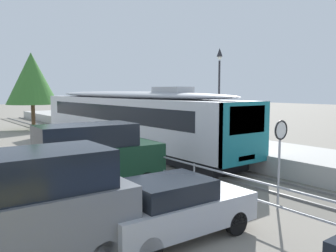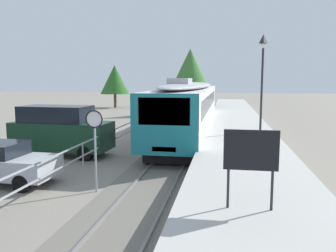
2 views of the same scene
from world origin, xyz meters
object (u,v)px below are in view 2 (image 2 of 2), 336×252
at_px(speed_limit_sign, 95,130).
at_px(platform_lamp_mid_platform, 263,65).
at_px(commuter_train, 189,104).
at_px(parked_hatchback_silver, 0,162).
at_px(platform_notice_board, 251,153).
at_px(parked_van_dark_green, 61,130).

bearing_deg(speed_limit_sign, platform_lamp_mid_platform, 54.72).
height_order(commuter_train, parked_hatchback_silver, commuter_train).
height_order(platform_notice_board, speed_limit_sign, speed_limit_sign).
distance_m(commuter_train, speed_limit_sign, 12.80).
height_order(commuter_train, parked_van_dark_green, commuter_train).
bearing_deg(platform_notice_board, platform_lamp_mid_platform, 83.46).
xyz_separation_m(speed_limit_sign, parked_van_dark_green, (-3.84, 5.14, -0.83)).
xyz_separation_m(parked_hatchback_silver, parked_van_dark_green, (-0.02, 4.80, 0.50)).
xyz_separation_m(commuter_train, platform_notice_board, (3.03, -15.78, 0.04)).
height_order(platform_lamp_mid_platform, speed_limit_sign, platform_lamp_mid_platform).
relative_size(platform_lamp_mid_platform, parked_hatchback_silver, 1.32).
bearing_deg(speed_limit_sign, commuter_train, 81.74).
relative_size(parked_hatchback_silver, parked_van_dark_green, 0.81).
height_order(platform_lamp_mid_platform, parked_van_dark_green, platform_lamp_mid_platform).
xyz_separation_m(speed_limit_sign, parked_hatchback_silver, (-3.82, 0.34, -1.33)).
height_order(platform_notice_board, parked_van_dark_green, platform_notice_board).
height_order(platform_notice_board, parked_hatchback_silver, platform_notice_board).
relative_size(platform_lamp_mid_platform, speed_limit_sign, 1.91).
relative_size(platform_lamp_mid_platform, platform_notice_board, 2.97).
distance_m(platform_notice_board, speed_limit_sign, 5.78).
relative_size(commuter_train, platform_notice_board, 11.04).
xyz_separation_m(commuter_train, speed_limit_sign, (-1.84, -12.66, -0.02)).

